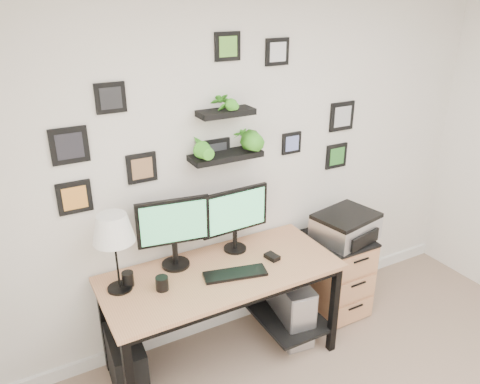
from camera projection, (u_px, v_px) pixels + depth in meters
room at (256, 306)px, 3.91m from camera, size 4.00×4.00×4.00m
desk at (224, 282)px, 3.23m from camera, size 1.60×0.70×0.75m
monitor_left at (174, 228)px, 3.07m from camera, size 0.48×0.22×0.50m
monitor_right at (235, 215)px, 3.28m from camera, size 0.51×0.17×0.47m
keyboard at (235, 274)px, 3.08m from camera, size 0.44×0.22×0.02m
mouse at (272, 257)px, 3.27m from camera, size 0.09×0.12×0.03m
table_lamp at (113, 230)px, 2.78m from camera, size 0.25×0.25×0.52m
mug at (162, 283)px, 2.92m from camera, size 0.08×0.08×0.09m
pen_cup at (128, 279)px, 2.96m from camera, size 0.07×0.07×0.10m
pc_tower_black at (127, 366)px, 3.05m from camera, size 0.23×0.46×0.45m
pc_tower_grey at (289, 307)px, 3.59m from camera, size 0.28×0.51×0.48m
file_cabinet at (336, 273)px, 3.85m from camera, size 0.43×0.53×0.67m
printer at (346, 226)px, 3.66m from camera, size 0.53×0.45×0.21m
wall_decor at (225, 129)px, 3.11m from camera, size 2.27×0.18×1.09m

